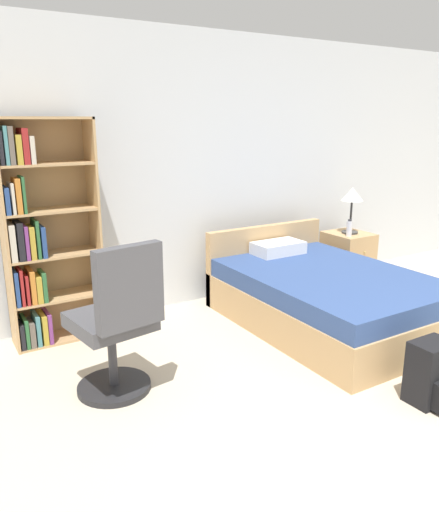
{
  "coord_description": "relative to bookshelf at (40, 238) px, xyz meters",
  "views": [
    {
      "loc": [
        -2.63,
        -1.06,
        1.79
      ],
      "look_at": [
        -0.78,
        1.98,
        0.82
      ],
      "focal_mm": 35.0,
      "sensor_mm": 36.0,
      "label": 1
    }
  ],
  "objects": [
    {
      "name": "wall_back",
      "position": [
        1.85,
        0.25,
        0.41
      ],
      "size": [
        9.0,
        0.06,
        2.6
      ],
      "color": "silver",
      "rests_on": "ground_plane"
    },
    {
      "name": "bookshelf",
      "position": [
        0.0,
        0.0,
        0.0
      ],
      "size": [
        0.73,
        0.31,
        1.82
      ],
      "color": "tan",
      "rests_on": "ground_plane"
    },
    {
      "name": "bed",
      "position": [
        2.22,
        -0.9,
        -0.63
      ],
      "size": [
        1.38,
        1.97,
        0.75
      ],
      "color": "tan",
      "rests_on": "ground_plane"
    },
    {
      "name": "office_chair",
      "position": [
        0.21,
        -1.14,
        -0.37
      ],
      "size": [
        0.55,
        0.62,
        1.07
      ],
      "color": "#232326",
      "rests_on": "ground_plane"
    },
    {
      "name": "nightstand",
      "position": [
        3.3,
        -0.13,
        -0.6
      ],
      "size": [
        0.44,
        0.5,
        0.56
      ],
      "color": "tan",
      "rests_on": "ground_plane"
    },
    {
      "name": "table_lamp",
      "position": [
        3.3,
        -0.14,
        0.08
      ],
      "size": [
        0.24,
        0.24,
        0.51
      ],
      "color": "#333333",
      "rests_on": "nightstand"
    },
    {
      "name": "water_bottle",
      "position": [
        3.18,
        -0.25,
        -0.23
      ],
      "size": [
        0.06,
        0.06,
        0.19
      ],
      "color": "silver",
      "rests_on": "nightstand"
    },
    {
      "name": "backpack_black",
      "position": [
        1.91,
        -2.27,
        -0.69
      ],
      "size": [
        0.28,
        0.27,
        0.42
      ],
      "color": "black",
      "rests_on": "ground_plane"
    }
  ]
}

